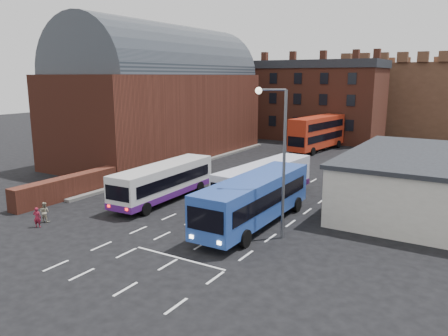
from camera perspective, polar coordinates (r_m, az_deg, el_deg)
The scene contains 13 objects.
ground at distance 29.89m, azimuth -10.10°, elevation -7.54°, with size 180.00×180.00×0.00m, color black.
railway_station at distance 54.29m, azimuth -8.09°, elevation 9.47°, with size 12.00×28.00×16.00m.
forecourt_wall at distance 38.11m, azimuth -19.76°, elevation -2.39°, with size 1.20×10.00×1.80m, color #602B1E.
cream_building at distance 36.04m, azimuth 24.42°, elevation -1.51°, with size 10.40×16.40×4.25m.
brick_terrace at distance 71.59m, azimuth 11.04°, elevation 8.23°, with size 22.00×10.00×11.00m, color brown.
castle_keep at distance 88.02m, azimuth 23.14°, elevation 8.48°, with size 22.00×22.00×12.00m, color brown.
bus_white_outbound at distance 35.31m, azimuth -7.87°, elevation -1.51°, with size 3.00×10.81×2.93m.
bus_white_inbound at distance 34.88m, azimuth 5.34°, elevation -1.49°, with size 3.48×11.35×3.05m.
bus_blue at distance 29.28m, azimuth 4.04°, elevation -3.83°, with size 3.05×12.00×3.27m.
bus_red_double at distance 59.83m, azimuth 12.08°, elevation 4.53°, with size 4.00×11.65×4.56m.
street_lamp at distance 26.25m, azimuth 7.19°, elevation 2.42°, with size 1.75×0.94×9.24m.
pedestrian_red at distance 31.63m, azimuth -23.22°, elevation -5.94°, with size 0.50×0.33×1.38m, color maroon.
pedestrian_beige at distance 32.60m, azimuth -22.39°, elevation -5.33°, with size 0.68×0.53×1.40m, color tan.
Camera 1 is at (18.84, -21.00, 9.87)m, focal length 35.00 mm.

